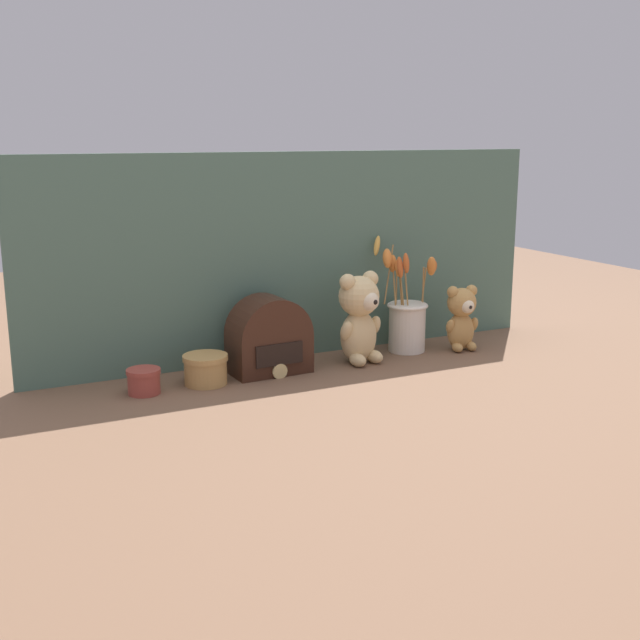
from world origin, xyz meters
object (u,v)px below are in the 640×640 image
object	(u,v)px
decorative_tin_tall	(206,369)
decorative_tin_short	(144,381)
flower_vase	(407,319)
teddy_bear_large	(360,316)
teddy_bear_medium	(462,317)
vintage_radio	(269,341)

from	to	relation	value
decorative_tin_tall	decorative_tin_short	world-z (taller)	decorative_tin_tall
decorative_tin_tall	decorative_tin_short	distance (m)	0.16
flower_vase	decorative_tin_tall	bearing A→B (deg)	-175.89
teddy_bear_large	teddy_bear_medium	xyz separation A→B (m)	(0.33, -0.01, -0.03)
teddy_bear_medium	teddy_bear_large	bearing A→B (deg)	177.53
vintage_radio	decorative_tin_tall	size ratio (longest dim) A/B	1.85
teddy_bear_large	teddy_bear_medium	world-z (taller)	teddy_bear_large
flower_vase	teddy_bear_large	bearing A→B (deg)	-166.01
vintage_radio	decorative_tin_tall	distance (m)	0.19
flower_vase	decorative_tin_short	world-z (taller)	flower_vase
flower_vase	vintage_radio	size ratio (longest dim) A/B	1.58
vintage_radio	decorative_tin_short	bearing A→B (deg)	-174.88
decorative_tin_short	vintage_radio	bearing A→B (deg)	5.12
teddy_bear_large	teddy_bear_medium	distance (m)	0.33
teddy_bear_large	vintage_radio	world-z (taller)	teddy_bear_large
teddy_bear_large	vintage_radio	bearing A→B (deg)	174.58
teddy_bear_large	flower_vase	xyz separation A→B (m)	(0.18, 0.04, -0.03)
flower_vase	teddy_bear_medium	bearing A→B (deg)	-21.66
teddy_bear_medium	decorative_tin_tall	world-z (taller)	teddy_bear_medium
flower_vase	decorative_tin_tall	distance (m)	0.62
vintage_radio	decorative_tin_short	distance (m)	0.34
teddy_bear_medium	decorative_tin_short	world-z (taller)	teddy_bear_medium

